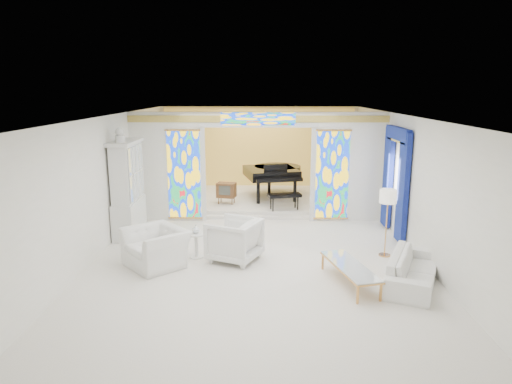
{
  "coord_description": "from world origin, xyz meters",
  "views": [
    {
      "loc": [
        0.09,
        -10.38,
        3.59
      ],
      "look_at": [
        -0.03,
        0.2,
        1.2
      ],
      "focal_mm": 32.0,
      "sensor_mm": 36.0,
      "label": 1
    }
  ],
  "objects_px": {
    "armchair_right": "(234,240)",
    "tv_console": "(226,190)",
    "coffee_table": "(350,267)",
    "grand_piano": "(274,172)",
    "armchair_left": "(156,247)",
    "sofa": "(413,269)",
    "china_cabinet": "(128,189)"
  },
  "relations": [
    {
      "from": "armchair_left",
      "to": "sofa",
      "type": "height_order",
      "value": "armchair_left"
    },
    {
      "from": "armchair_left",
      "to": "coffee_table",
      "type": "xyz_separation_m",
      "value": [
        3.84,
        -0.9,
        -0.04
      ]
    },
    {
      "from": "china_cabinet",
      "to": "grand_piano",
      "type": "xyz_separation_m",
      "value": [
        3.73,
        3.51,
        -0.2
      ]
    },
    {
      "from": "coffee_table",
      "to": "china_cabinet",
      "type": "bearing_deg",
      "value": 149.32
    },
    {
      "from": "armchair_right",
      "to": "tv_console",
      "type": "bearing_deg",
      "value": -148.96
    },
    {
      "from": "sofa",
      "to": "armchair_right",
      "type": "bearing_deg",
      "value": 94.97
    },
    {
      "from": "armchair_left",
      "to": "coffee_table",
      "type": "distance_m",
      "value": 3.94
    },
    {
      "from": "grand_piano",
      "to": "tv_console",
      "type": "relative_size",
      "value": 4.97
    },
    {
      "from": "coffee_table",
      "to": "tv_console",
      "type": "relative_size",
      "value": 2.77
    },
    {
      "from": "china_cabinet",
      "to": "grand_piano",
      "type": "height_order",
      "value": "china_cabinet"
    },
    {
      "from": "tv_console",
      "to": "china_cabinet",
      "type": "bearing_deg",
      "value": -119.33
    },
    {
      "from": "armchair_right",
      "to": "coffee_table",
      "type": "relative_size",
      "value": 0.56
    },
    {
      "from": "armchair_left",
      "to": "armchair_right",
      "type": "distance_m",
      "value": 1.64
    },
    {
      "from": "armchair_right",
      "to": "coffee_table",
      "type": "xyz_separation_m",
      "value": [
        2.23,
        -1.22,
        -0.11
      ]
    },
    {
      "from": "armchair_left",
      "to": "armchair_right",
      "type": "bearing_deg",
      "value": 59.08
    },
    {
      "from": "china_cabinet",
      "to": "grand_piano",
      "type": "relative_size",
      "value": 0.85
    },
    {
      "from": "armchair_right",
      "to": "tv_console",
      "type": "relative_size",
      "value": 1.55
    },
    {
      "from": "armchair_right",
      "to": "sofa",
      "type": "relative_size",
      "value": 0.5
    },
    {
      "from": "grand_piano",
      "to": "tv_console",
      "type": "distance_m",
      "value": 1.81
    },
    {
      "from": "armchair_left",
      "to": "coffee_table",
      "type": "bearing_deg",
      "value": 34.63
    },
    {
      "from": "coffee_table",
      "to": "tv_console",
      "type": "xyz_separation_m",
      "value": [
        -2.73,
        5.49,
        0.25
      ]
    },
    {
      "from": "sofa",
      "to": "tv_console",
      "type": "xyz_separation_m",
      "value": [
        -3.92,
        5.47,
        0.3
      ]
    },
    {
      "from": "china_cabinet",
      "to": "tv_console",
      "type": "relative_size",
      "value": 4.25
    },
    {
      "from": "sofa",
      "to": "armchair_left",
      "type": "bearing_deg",
      "value": 104.3
    },
    {
      "from": "armchair_left",
      "to": "tv_console",
      "type": "bearing_deg",
      "value": 124.19
    },
    {
      "from": "grand_piano",
      "to": "china_cabinet",
      "type": "bearing_deg",
      "value": -149.9
    },
    {
      "from": "armchair_right",
      "to": "tv_console",
      "type": "height_order",
      "value": "armchair_right"
    },
    {
      "from": "china_cabinet",
      "to": "armchair_right",
      "type": "height_order",
      "value": "china_cabinet"
    },
    {
      "from": "armchair_left",
      "to": "sofa",
      "type": "distance_m",
      "value": 5.11
    },
    {
      "from": "china_cabinet",
      "to": "tv_console",
      "type": "bearing_deg",
      "value": 48.61
    },
    {
      "from": "coffee_table",
      "to": "tv_console",
      "type": "distance_m",
      "value": 6.14
    },
    {
      "from": "armchair_right",
      "to": "coffee_table",
      "type": "bearing_deg",
      "value": 85.87
    }
  ]
}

